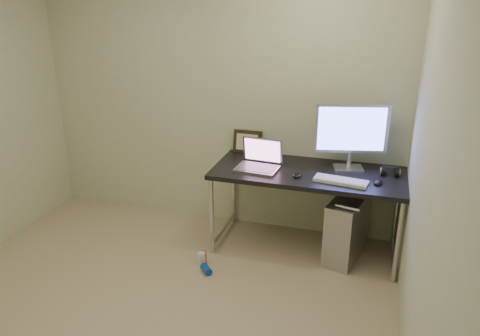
% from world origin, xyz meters
% --- Properties ---
extents(floor, '(3.50, 3.50, 0.00)m').
position_xyz_m(floor, '(0.00, 0.00, 0.00)').
color(floor, tan).
rests_on(floor, ground).
extents(wall_back, '(3.50, 0.02, 2.50)m').
position_xyz_m(wall_back, '(0.00, 1.75, 1.25)').
color(wall_back, beige).
rests_on(wall_back, ground).
extents(wall_right, '(0.02, 3.50, 2.50)m').
position_xyz_m(wall_right, '(1.75, 0.00, 1.25)').
color(wall_right, beige).
rests_on(wall_right, ground).
extents(desk, '(1.62, 0.71, 0.75)m').
position_xyz_m(desk, '(0.94, 1.40, 0.67)').
color(desk, black).
rests_on(desk, ground).
extents(tower_computer, '(0.36, 0.57, 0.59)m').
position_xyz_m(tower_computer, '(1.31, 1.36, 0.28)').
color(tower_computer, '#BCBCC2').
rests_on(tower_computer, ground).
extents(cable_a, '(0.01, 0.16, 0.69)m').
position_xyz_m(cable_a, '(1.26, 1.70, 0.40)').
color(cable_a, black).
rests_on(cable_a, ground).
extents(cable_b, '(0.02, 0.11, 0.71)m').
position_xyz_m(cable_b, '(1.35, 1.68, 0.38)').
color(cable_b, black).
rests_on(cable_b, ground).
extents(can_red, '(0.07, 0.07, 0.11)m').
position_xyz_m(can_red, '(0.16, 0.89, 0.06)').
color(can_red, '#AE3418').
rests_on(can_red, ground).
extents(can_white, '(0.08, 0.08, 0.12)m').
position_xyz_m(can_white, '(0.16, 0.86, 0.06)').
color(can_white, white).
rests_on(can_white, ground).
extents(can_blue, '(0.13, 0.13, 0.06)m').
position_xyz_m(can_blue, '(0.24, 0.77, 0.03)').
color(can_blue, '#103FB6').
rests_on(can_blue, ground).
extents(laptop, '(0.38, 0.32, 0.25)m').
position_xyz_m(laptop, '(0.52, 1.35, 0.81)').
color(laptop, silver).
rests_on(laptop, desk).
extents(monitor, '(0.60, 0.23, 0.57)m').
position_xyz_m(monitor, '(1.26, 1.55, 1.08)').
color(monitor, silver).
rests_on(monitor, desk).
extents(keyboard, '(0.44, 0.19, 0.03)m').
position_xyz_m(keyboard, '(1.23, 1.22, 0.76)').
color(keyboard, silver).
rests_on(keyboard, desk).
extents(mouse_right, '(0.08, 0.12, 0.04)m').
position_xyz_m(mouse_right, '(1.52, 1.28, 0.77)').
color(mouse_right, black).
rests_on(mouse_right, desk).
extents(mouse_left, '(0.07, 0.11, 0.04)m').
position_xyz_m(mouse_left, '(0.87, 1.25, 0.77)').
color(mouse_left, black).
rests_on(mouse_left, desk).
extents(headphones, '(0.15, 0.09, 0.10)m').
position_xyz_m(headphones, '(1.60, 1.50, 0.78)').
color(headphones, black).
rests_on(headphones, desk).
extents(picture_frame, '(0.27, 0.08, 0.22)m').
position_xyz_m(picture_frame, '(0.31, 1.70, 0.86)').
color(picture_frame, black).
rests_on(picture_frame, desk).
extents(webcam, '(0.04, 0.04, 0.11)m').
position_xyz_m(webcam, '(0.55, 1.66, 0.83)').
color(webcam, silver).
rests_on(webcam, desk).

